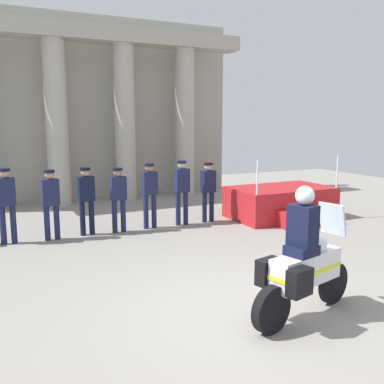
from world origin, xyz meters
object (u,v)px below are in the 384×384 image
at_px(officer_in_row_4, 150,190).
at_px(officer_in_row_6, 208,187).
at_px(reviewing_stand, 282,203).
at_px(officer_in_row_2, 86,196).
at_px(officer_in_row_5, 182,187).
at_px(officer_in_row_1, 51,199).
at_px(motorcycle_with_rider, 303,264).
at_px(officer_in_row_3, 118,195).
at_px(officer_in_row_0, 6,200).

bearing_deg(officer_in_row_4, officer_in_row_6, 174.58).
xyz_separation_m(reviewing_stand, officer_in_row_2, (-5.41, 0.56, 0.55)).
bearing_deg(officer_in_row_5, officer_in_row_6, 175.56).
bearing_deg(reviewing_stand, officer_in_row_1, 175.70).
relative_size(officer_in_row_5, motorcycle_with_rider, 0.84).
height_order(officer_in_row_1, officer_in_row_5, officer_in_row_5).
xyz_separation_m(reviewing_stand, officer_in_row_4, (-3.81, 0.51, 0.57)).
bearing_deg(officer_in_row_1, officer_in_row_3, 175.29).
relative_size(reviewing_stand, officer_in_row_4, 1.69).
relative_size(officer_in_row_0, officer_in_row_6, 1.05).
height_order(officer_in_row_1, officer_in_row_2, officer_in_row_2).
relative_size(officer_in_row_0, officer_in_row_1, 1.04).
distance_m(officer_in_row_2, motorcycle_with_rider, 6.05).
xyz_separation_m(officer_in_row_2, officer_in_row_3, (0.77, -0.09, -0.02)).
relative_size(reviewing_stand, officer_in_row_5, 1.65).
bearing_deg(reviewing_stand, officer_in_row_3, 174.19).
xyz_separation_m(officer_in_row_4, motorcycle_with_rider, (0.17, -5.73, -0.20)).
distance_m(reviewing_stand, officer_in_row_2, 5.47).
height_order(reviewing_stand, officer_in_row_0, reviewing_stand).
bearing_deg(officer_in_row_2, officer_in_row_3, 168.74).
distance_m(reviewing_stand, officer_in_row_4, 3.88).
relative_size(officer_in_row_3, motorcycle_with_rider, 0.79).
height_order(officer_in_row_3, motorcycle_with_rider, motorcycle_with_rider).
bearing_deg(officer_in_row_4, reviewing_stand, 167.52).
distance_m(officer_in_row_2, officer_in_row_5, 2.50).
bearing_deg(officer_in_row_5, officer_in_row_0, -5.77).
height_order(reviewing_stand, officer_in_row_2, reviewing_stand).
bearing_deg(officer_in_row_0, officer_in_row_2, 175.22).
height_order(officer_in_row_4, officer_in_row_6, officer_in_row_4).
distance_m(officer_in_row_1, officer_in_row_5, 3.33).
height_order(officer_in_row_1, officer_in_row_3, officer_in_row_1).
relative_size(officer_in_row_1, officer_in_row_4, 0.98).
xyz_separation_m(officer_in_row_0, officer_in_row_1, (0.93, -0.09, -0.05)).
height_order(officer_in_row_2, officer_in_row_3, officer_in_row_2).
height_order(officer_in_row_0, officer_in_row_2, officer_in_row_0).
relative_size(officer_in_row_1, motorcycle_with_rider, 0.80).
relative_size(officer_in_row_0, officer_in_row_5, 1.00).
relative_size(officer_in_row_0, officer_in_row_2, 1.04).
xyz_separation_m(officer_in_row_0, officer_in_row_2, (1.77, 0.00, -0.04)).
relative_size(officer_in_row_3, officer_in_row_4, 0.96).
relative_size(reviewing_stand, officer_in_row_1, 1.73).
relative_size(reviewing_stand, officer_in_row_3, 1.76).
xyz_separation_m(officer_in_row_6, motorcycle_with_rider, (-1.51, -5.71, -0.17)).
relative_size(officer_in_row_2, officer_in_row_5, 0.96).
bearing_deg(officer_in_row_1, reviewing_stand, 170.87).
relative_size(officer_in_row_5, officer_in_row_6, 1.05).
xyz_separation_m(officer_in_row_1, motorcycle_with_rider, (2.61, -5.69, -0.18)).
xyz_separation_m(officer_in_row_0, motorcycle_with_rider, (3.54, -5.78, -0.22)).
distance_m(officer_in_row_0, officer_in_row_1, 0.94).
bearing_deg(motorcycle_with_rider, officer_in_row_4, 77.55).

